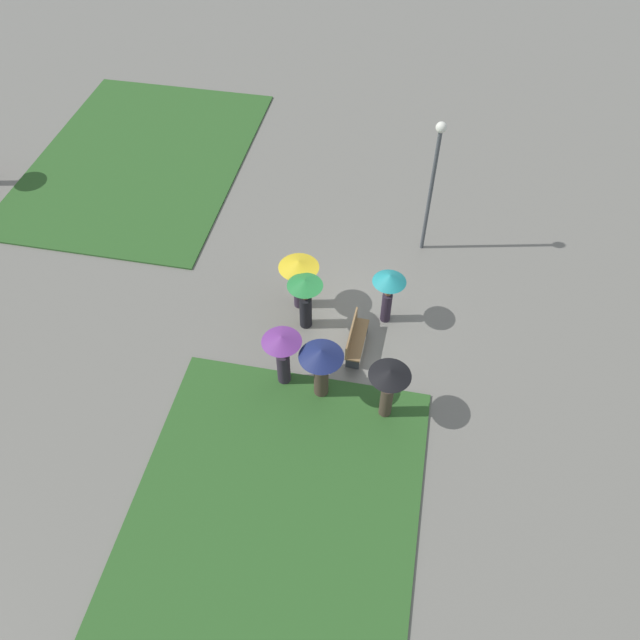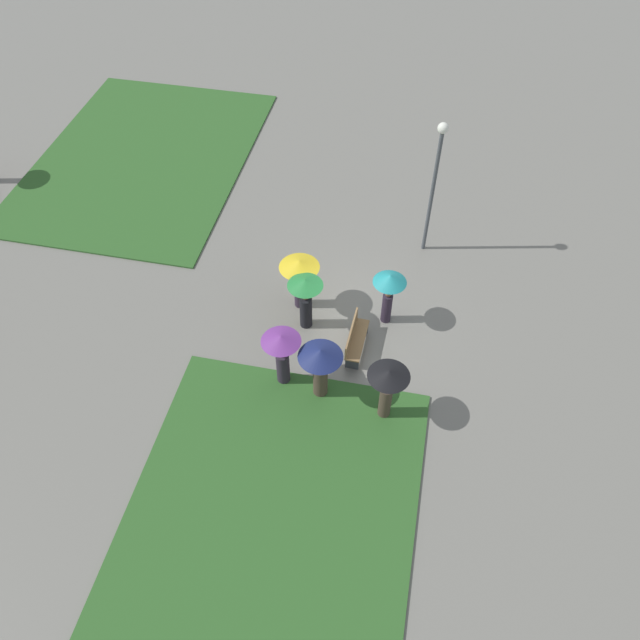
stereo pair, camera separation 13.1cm
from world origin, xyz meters
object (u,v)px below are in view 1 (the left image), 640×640
Objects in this scene: park_bench at (355,338)px; crowd_person_teal at (389,287)px; crowd_person_navy at (321,362)px; crowd_person_black at (389,384)px; lamp_post at (434,173)px; crowd_person_yellow at (299,273)px; crowd_person_purple at (282,351)px; crowd_person_green at (305,295)px.

park_bench is 0.85× the size of crowd_person_teal.
crowd_person_navy is 1.80m from crowd_person_black.
lamp_post reaches higher than crowd_person_yellow.
lamp_post is at bearing -23.47° from crowd_person_purple.
park_bench is 2.01m from crowd_person_navy.
crowd_person_black is at bearing -96.28° from crowd_person_purple.
crowd_person_purple is at bearing -140.81° from crowd_person_black.
park_bench is 0.87× the size of crowd_person_yellow.
crowd_person_black reaches higher than park_bench.
lamp_post reaches higher than crowd_person_navy.
park_bench is 0.83× the size of crowd_person_purple.
crowd_person_teal is at bearing -168.59° from crowd_person_navy.
crowd_person_green is 1.04× the size of crowd_person_yellow.
crowd_person_purple reaches higher than park_bench.
park_bench is 2.42m from crowd_person_purple.
lamp_post reaches higher than crowd_person_black.
lamp_post is (4.66, -1.52, 2.51)m from park_bench.
crowd_person_yellow is at bearing -178.48° from crowd_person_black.
crowd_person_purple is 1.02× the size of crowd_person_teal.
crowd_person_purple reaches higher than crowd_person_navy.
crowd_person_navy is at bearing -140.80° from crowd_person_black.
crowd_person_purple is at bearing 132.83° from park_bench.
lamp_post is 6.88m from crowd_person_black.
crowd_person_yellow is (-3.29, 3.42, -1.62)m from lamp_post.
lamp_post is 2.48× the size of crowd_person_green.
crowd_person_navy is (-0.20, -1.07, 0.05)m from crowd_person_purple.
crowd_person_yellow is (2.85, 0.18, 0.05)m from crowd_person_purple.
crowd_person_black is 1.02× the size of crowd_person_teal.
crowd_person_yellow is (0.75, 0.34, 0.06)m from crowd_person_green.
crowd_person_green reaches higher than park_bench.
crowd_person_navy is 3.30m from crowd_person_yellow.
lamp_post is 3.82m from crowd_person_teal.
crowd_person_teal is 2.62m from crowd_person_yellow.
crowd_person_green is (0.62, 1.55, 0.83)m from park_bench.
lamp_post is at bearing -79.45° from crowd_person_yellow.
crowd_person_navy is 1.02× the size of crowd_person_yellow.
crowd_person_teal is at bearing -125.41° from crowd_person_yellow.
crowd_person_yellow is at bearing 56.11° from park_bench.
lamp_post is at bearing -162.65° from crowd_person_navy.
crowd_person_navy is at bearing 168.92° from crowd_person_yellow.
crowd_person_teal is (0.66, -2.27, 0.10)m from crowd_person_green.
park_bench is at bearing 168.95° from crowd_person_black.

